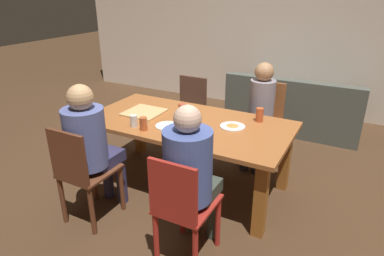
{
  "coord_description": "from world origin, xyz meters",
  "views": [
    {
      "loc": [
        1.5,
        -2.74,
        1.97
      ],
      "look_at": [
        0.0,
        0.1,
        0.62
      ],
      "focal_mm": 31.73,
      "sensor_mm": 36.0,
      "label": 1
    }
  ],
  "objects_px": {
    "person_2": "(90,141)",
    "plate_1": "(233,126)",
    "chair_1": "(263,117)",
    "person_1": "(260,107)",
    "drinking_glass_1": "(143,124)",
    "drinking_glass_3": "(182,109)",
    "drinking_glass_0": "(134,121)",
    "pizza_box_0": "(144,112)",
    "drinking_glass_2": "(260,115)",
    "chair_0": "(182,208)",
    "dining_table": "(187,132)",
    "couch": "(294,110)",
    "plate_0": "(167,126)",
    "chair_3": "(189,107)",
    "person_0": "(191,170)",
    "chair_2": "(82,173)"
  },
  "relations": [
    {
      "from": "chair_0",
      "to": "person_2",
      "type": "height_order",
      "value": "person_2"
    },
    {
      "from": "chair_1",
      "to": "drinking_glass_1",
      "type": "distance_m",
      "value": 1.56
    },
    {
      "from": "chair_1",
      "to": "drinking_glass_1",
      "type": "bearing_deg",
      "value": -118.98
    },
    {
      "from": "person_2",
      "to": "drinking_glass_1",
      "type": "xyz_separation_m",
      "value": [
        0.25,
        0.44,
        0.05
      ]
    },
    {
      "from": "person_1",
      "to": "drinking_glass_2",
      "type": "bearing_deg",
      "value": -73.71
    },
    {
      "from": "plate_0",
      "to": "drinking_glass_1",
      "type": "relative_size",
      "value": 1.88
    },
    {
      "from": "dining_table",
      "to": "drinking_glass_2",
      "type": "height_order",
      "value": "drinking_glass_2"
    },
    {
      "from": "drinking_glass_1",
      "to": "couch",
      "type": "bearing_deg",
      "value": 70.57
    },
    {
      "from": "person_0",
      "to": "pizza_box_0",
      "type": "height_order",
      "value": "person_0"
    },
    {
      "from": "plate_1",
      "to": "drinking_glass_3",
      "type": "distance_m",
      "value": 0.62
    },
    {
      "from": "chair_1",
      "to": "plate_1",
      "type": "height_order",
      "value": "chair_1"
    },
    {
      "from": "plate_1",
      "to": "dining_table",
      "type": "bearing_deg",
      "value": -170.51
    },
    {
      "from": "chair_0",
      "to": "drinking_glass_1",
      "type": "xyz_separation_m",
      "value": [
        -0.75,
        0.6,
        0.3
      ]
    },
    {
      "from": "chair_2",
      "to": "drinking_glass_0",
      "type": "bearing_deg",
      "value": 78.78
    },
    {
      "from": "plate_0",
      "to": "dining_table",
      "type": "bearing_deg",
      "value": 63.22
    },
    {
      "from": "drinking_glass_1",
      "to": "plate_0",
      "type": "bearing_deg",
      "value": 49.06
    },
    {
      "from": "person_2",
      "to": "couch",
      "type": "height_order",
      "value": "person_2"
    },
    {
      "from": "chair_3",
      "to": "drinking_glass_0",
      "type": "distance_m",
      "value": 1.35
    },
    {
      "from": "chair_0",
      "to": "drinking_glass_3",
      "type": "xyz_separation_m",
      "value": [
        -0.65,
        1.16,
        0.29
      ]
    },
    {
      "from": "chair_0",
      "to": "drinking_glass_0",
      "type": "xyz_separation_m",
      "value": [
        -0.88,
        0.62,
        0.29
      ]
    },
    {
      "from": "plate_0",
      "to": "drinking_glass_2",
      "type": "distance_m",
      "value": 0.91
    },
    {
      "from": "person_1",
      "to": "pizza_box_0",
      "type": "relative_size",
      "value": 3.19
    },
    {
      "from": "dining_table",
      "to": "plate_0",
      "type": "relative_size",
      "value": 8.74
    },
    {
      "from": "person_1",
      "to": "drinking_glass_0",
      "type": "xyz_separation_m",
      "value": [
        -0.88,
        -1.16,
        0.08
      ]
    },
    {
      "from": "chair_0",
      "to": "plate_1",
      "type": "distance_m",
      "value": 1.08
    },
    {
      "from": "chair_0",
      "to": "chair_1",
      "type": "relative_size",
      "value": 0.98
    },
    {
      "from": "person_2",
      "to": "chair_0",
      "type": "bearing_deg",
      "value": -9.27
    },
    {
      "from": "chair_2",
      "to": "plate_0",
      "type": "height_order",
      "value": "chair_2"
    },
    {
      "from": "person_0",
      "to": "drinking_glass_3",
      "type": "xyz_separation_m",
      "value": [
        -0.65,
        1.03,
        0.04
      ]
    },
    {
      "from": "chair_1",
      "to": "chair_3",
      "type": "distance_m",
      "value": 1.0
    },
    {
      "from": "dining_table",
      "to": "drinking_glass_0",
      "type": "distance_m",
      "value": 0.55
    },
    {
      "from": "drinking_glass_1",
      "to": "dining_table",
      "type": "bearing_deg",
      "value": 56.13
    },
    {
      "from": "chair_0",
      "to": "drinking_glass_1",
      "type": "bearing_deg",
      "value": 141.26
    },
    {
      "from": "dining_table",
      "to": "drinking_glass_2",
      "type": "xyz_separation_m",
      "value": [
        0.63,
        0.33,
        0.18
      ]
    },
    {
      "from": "plate_0",
      "to": "couch",
      "type": "relative_size",
      "value": 0.13
    },
    {
      "from": "drinking_glass_2",
      "to": "couch",
      "type": "height_order",
      "value": "drinking_glass_2"
    },
    {
      "from": "chair_1",
      "to": "couch",
      "type": "distance_m",
      "value": 1.18
    },
    {
      "from": "chair_1",
      "to": "person_2",
      "type": "xyz_separation_m",
      "value": [
        -0.99,
        -1.78,
        0.21
      ]
    },
    {
      "from": "chair_0",
      "to": "drinking_glass_2",
      "type": "distance_m",
      "value": 1.35
    },
    {
      "from": "person_0",
      "to": "chair_1",
      "type": "relative_size",
      "value": 1.33
    },
    {
      "from": "dining_table",
      "to": "person_2",
      "type": "relative_size",
      "value": 1.63
    },
    {
      "from": "pizza_box_0",
      "to": "drinking_glass_2",
      "type": "distance_m",
      "value": 1.19
    },
    {
      "from": "drinking_glass_1",
      "to": "drinking_glass_2",
      "type": "bearing_deg",
      "value": 38.93
    },
    {
      "from": "chair_0",
      "to": "drinking_glass_0",
      "type": "height_order",
      "value": "chair_0"
    },
    {
      "from": "person_2",
      "to": "plate_1",
      "type": "height_order",
      "value": "person_2"
    },
    {
      "from": "chair_3",
      "to": "drinking_glass_2",
      "type": "relative_size",
      "value": 6.37
    },
    {
      "from": "drinking_glass_0",
      "to": "plate_1",
      "type": "bearing_deg",
      "value": 27.28
    },
    {
      "from": "person_0",
      "to": "drinking_glass_0",
      "type": "height_order",
      "value": "person_0"
    },
    {
      "from": "person_1",
      "to": "drinking_glass_1",
      "type": "height_order",
      "value": "person_1"
    },
    {
      "from": "dining_table",
      "to": "couch",
      "type": "distance_m",
      "value": 2.23
    }
  ]
}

